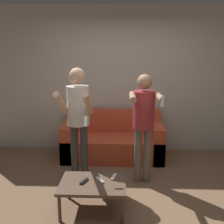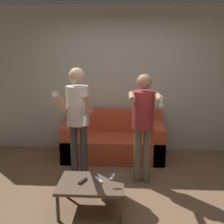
{
  "view_description": "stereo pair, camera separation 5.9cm",
  "coord_description": "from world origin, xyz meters",
  "px_view_note": "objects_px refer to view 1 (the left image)",
  "views": [
    {
      "loc": [
        -0.03,
        -3.03,
        1.92
      ],
      "look_at": [
        -0.19,
        1.0,
        0.96
      ],
      "focal_mm": 42.0,
      "sensor_mm": 36.0,
      "label": 1
    },
    {
      "loc": [
        0.03,
        -3.03,
        1.92
      ],
      "look_at": [
        -0.19,
        1.0,
        0.96
      ],
      "focal_mm": 42.0,
      "sensor_mm": 36.0,
      "label": 2
    }
  ],
  "objects_px": {
    "remote_far": "(114,177)",
    "remote_mid": "(100,180)",
    "remote_near": "(84,181)",
    "person_standing_left": "(78,113)",
    "couch": "(113,142)",
    "coffee_table": "(93,185)",
    "person_standing_right": "(144,117)"
  },
  "relations": [
    {
      "from": "person_standing_right",
      "to": "remote_mid",
      "type": "height_order",
      "value": "person_standing_right"
    },
    {
      "from": "person_standing_right",
      "to": "person_standing_left",
      "type": "bearing_deg",
      "value": 179.99
    },
    {
      "from": "couch",
      "to": "coffee_table",
      "type": "height_order",
      "value": "couch"
    },
    {
      "from": "coffee_table",
      "to": "remote_far",
      "type": "bearing_deg",
      "value": 27.25
    },
    {
      "from": "remote_near",
      "to": "remote_far",
      "type": "distance_m",
      "value": 0.38
    },
    {
      "from": "remote_near",
      "to": "couch",
      "type": "bearing_deg",
      "value": 80.1
    },
    {
      "from": "remote_mid",
      "to": "remote_near",
      "type": "bearing_deg",
      "value": -169.94
    },
    {
      "from": "person_standing_left",
      "to": "remote_mid",
      "type": "distance_m",
      "value": 1.04
    },
    {
      "from": "person_standing_left",
      "to": "person_standing_right",
      "type": "xyz_separation_m",
      "value": [
        0.93,
        -0.0,
        -0.05
      ]
    },
    {
      "from": "person_standing_left",
      "to": "person_standing_right",
      "type": "height_order",
      "value": "person_standing_left"
    },
    {
      "from": "coffee_table",
      "to": "remote_mid",
      "type": "distance_m",
      "value": 0.1
    },
    {
      "from": "couch",
      "to": "person_standing_left",
      "type": "xyz_separation_m",
      "value": [
        -0.47,
        -0.92,
        0.76
      ]
    },
    {
      "from": "remote_far",
      "to": "coffee_table",
      "type": "bearing_deg",
      "value": -152.75
    },
    {
      "from": "couch",
      "to": "remote_mid",
      "type": "bearing_deg",
      "value": -93.58
    },
    {
      "from": "remote_near",
      "to": "remote_mid",
      "type": "distance_m",
      "value": 0.19
    },
    {
      "from": "remote_near",
      "to": "remote_far",
      "type": "xyz_separation_m",
      "value": [
        0.35,
        0.13,
        0.0
      ]
    },
    {
      "from": "coffee_table",
      "to": "remote_near",
      "type": "bearing_deg",
      "value": 179.96
    },
    {
      "from": "remote_mid",
      "to": "couch",
      "type": "bearing_deg",
      "value": 86.42
    },
    {
      "from": "couch",
      "to": "remote_near",
      "type": "relative_size",
      "value": 11.7
    },
    {
      "from": "person_standing_left",
      "to": "coffee_table",
      "type": "relative_size",
      "value": 2.13
    },
    {
      "from": "remote_near",
      "to": "remote_mid",
      "type": "bearing_deg",
      "value": 10.06
    },
    {
      "from": "person_standing_right",
      "to": "remote_far",
      "type": "height_order",
      "value": "person_standing_right"
    },
    {
      "from": "coffee_table",
      "to": "remote_far",
      "type": "height_order",
      "value": "remote_far"
    },
    {
      "from": "couch",
      "to": "remote_near",
      "type": "height_order",
      "value": "couch"
    },
    {
      "from": "couch",
      "to": "person_standing_right",
      "type": "xyz_separation_m",
      "value": [
        0.47,
        -0.92,
        0.71
      ]
    },
    {
      "from": "remote_far",
      "to": "remote_mid",
      "type": "bearing_deg",
      "value": -150.26
    },
    {
      "from": "couch",
      "to": "remote_far",
      "type": "xyz_separation_m",
      "value": [
        0.06,
        -1.53,
        0.09
      ]
    },
    {
      "from": "person_standing_right",
      "to": "couch",
      "type": "bearing_deg",
      "value": 116.84
    },
    {
      "from": "couch",
      "to": "remote_far",
      "type": "bearing_deg",
      "value": -87.58
    },
    {
      "from": "remote_near",
      "to": "remote_far",
      "type": "bearing_deg",
      "value": 19.92
    },
    {
      "from": "person_standing_right",
      "to": "remote_near",
      "type": "relative_size",
      "value": 10.55
    },
    {
      "from": "remote_near",
      "to": "person_standing_left",
      "type": "bearing_deg",
      "value": 103.35
    }
  ]
}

